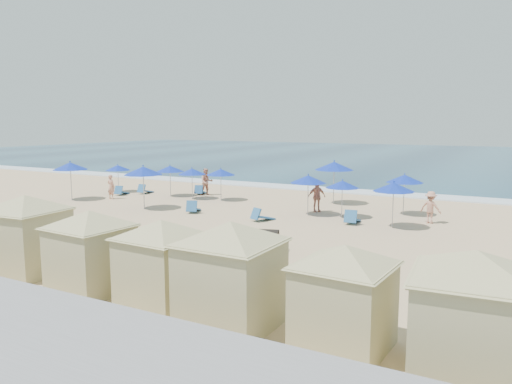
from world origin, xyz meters
TOP-DOWN VIEW (x-y plane):
  - ground at (0.00, 0.00)m, footprint 160.00×160.00m
  - ocean at (0.00, 55.00)m, footprint 160.00×80.00m
  - surf_line at (0.00, 15.50)m, footprint 160.00×2.50m
  - trash_bin at (5.23, -2.74)m, footprint 1.07×1.07m
  - cabana_1 at (-0.61, -9.02)m, footprint 4.67×4.67m
  - cabana_2 at (2.72, -9.32)m, footprint 4.35×4.35m
  - cabana_3 at (5.34, -9.20)m, footprint 4.27×4.27m
  - cabana_4 at (7.76, -9.49)m, footprint 4.70×4.70m
  - cabana_5 at (10.63, -9.31)m, footprint 4.20×4.20m
  - cabana_6 at (13.31, -9.65)m, footprint 4.72×4.72m
  - umbrella_0 at (-12.34, 7.20)m, footprint 1.80×1.80m
  - umbrella_1 at (-12.37, 2.96)m, footprint 2.25×2.25m
  - umbrella_2 at (-7.65, 7.37)m, footprint 1.93×1.93m
  - umbrella_3 at (-5.82, 2.62)m, footprint 2.29×2.29m
  - umbrella_4 at (-5.59, 7.09)m, footprint 1.86×1.86m
  - umbrella_5 at (-3.57, 7.50)m, footprint 1.88×1.88m
  - umbrella_6 at (3.44, 5.46)m, footprint 2.01×2.01m
  - umbrella_7 at (5.35, 5.61)m, footprint 1.82×1.82m
  - umbrella_8 at (3.35, 9.78)m, footprint 2.41×2.41m
  - umbrella_9 at (8.05, 8.04)m, footprint 2.03×2.03m
  - umbrella_10 at (8.37, 4.34)m, footprint 2.01×2.01m
  - beach_chair_0 at (-11.03, 6.10)m, footprint 0.86×1.36m
  - beach_chair_1 at (-10.07, 7.43)m, footprint 0.68×1.34m
  - beach_chair_2 at (-6.32, 8.97)m, footprint 1.01×1.41m
  - beach_chair_3 at (-2.51, 2.95)m, footprint 1.09×1.47m
  - beach_chair_4 at (1.99, 2.72)m, footprint 1.02×1.42m
  - beach_chair_5 at (6.36, 4.29)m, footprint 0.77×1.44m
  - beachgoer_0 at (-10.31, 4.46)m, footprint 0.61×0.41m
  - beachgoer_1 at (-5.74, 8.99)m, footprint 1.13×1.15m
  - beachgoer_2 at (3.50, 6.62)m, footprint 1.05×1.01m
  - beachgoer_3 at (9.78, 6.35)m, footprint 1.14×0.78m

SIDE VIEW (x-z plane):
  - ground at x=0.00m, z-range 0.00..0.00m
  - ocean at x=0.00m, z-range 0.00..0.06m
  - surf_line at x=0.00m, z-range 0.00..0.08m
  - beach_chair_0 at x=-11.03m, z-range -0.11..0.59m
  - beach_chair_2 at x=-6.32m, z-range -0.11..0.60m
  - beach_chair_4 at x=1.99m, z-range -0.11..0.60m
  - beach_chair_1 at x=-10.07m, z-range -0.11..0.60m
  - beach_chair_3 at x=-2.51m, z-range -0.11..0.63m
  - beach_chair_5 at x=6.36m, z-range -0.12..0.64m
  - trash_bin at x=5.23m, z-range 0.00..0.84m
  - beachgoer_3 at x=9.78m, z-range 0.00..1.63m
  - beachgoer_0 at x=-10.31m, z-range 0.00..1.63m
  - beachgoer_2 at x=3.50m, z-range 0.00..1.75m
  - beachgoer_1 at x=-5.74m, z-range 0.00..1.87m
  - cabana_5 at x=10.63m, z-range 0.19..2.83m
  - cabana_3 at x=5.34m, z-range 0.19..2.87m
  - cabana_2 at x=2.72m, z-range 0.20..2.93m
  - cabana_1 at x=-0.61m, z-range 0.21..3.15m
  - cabana_4 at x=7.76m, z-range 0.21..3.16m
  - cabana_6 at x=13.31m, z-range 0.22..3.18m
  - umbrella_0 at x=-12.34m, z-range 0.75..2.80m
  - umbrella_7 at x=5.35m, z-range 0.76..2.83m
  - umbrella_4 at x=-5.59m, z-range 0.78..2.89m
  - umbrella_5 at x=-3.57m, z-range 0.79..2.93m
  - umbrella_2 at x=-7.65m, z-range 0.81..3.00m
  - umbrella_6 at x=3.44m, z-range 0.84..3.12m
  - umbrella_10 at x=8.37m, z-range 0.84..3.13m
  - umbrella_9 at x=8.05m, z-range 0.85..3.16m
  - umbrella_1 at x=-12.37m, z-range 0.94..3.51m
  - umbrella_3 at x=-5.82m, z-range 0.95..3.56m
  - umbrella_8 at x=3.35m, z-range 1.01..3.75m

